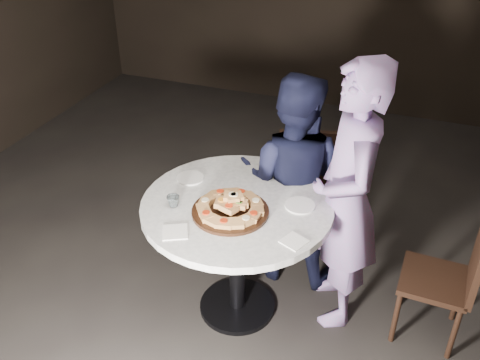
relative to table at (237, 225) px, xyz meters
The scene contains 13 objects.
floor 0.69m from the table, 67.41° to the right, with size 7.00×7.00×0.00m, color black.
table is the anchor object (origin of this frame).
serving_board 0.20m from the table, 90.45° to the right, with size 0.44×0.44×0.02m, color black.
focaccia_pile 0.23m from the table, 88.52° to the right, with size 0.39×0.39×0.10m.
plate_left 0.43m from the table, 158.26° to the left, with size 0.17×0.17×0.01m, color white.
plate_right 0.40m from the table, 15.76° to the left, with size 0.18×0.18×0.01m, color white.
water_glass 0.42m from the table, 154.28° to the right, with size 0.07×0.07×0.07m, color silver.
napkin_near 0.46m from the table, 119.49° to the right, with size 0.13×0.13×0.01m, color white.
napkin_far 0.50m from the table, 29.11° to the right, with size 0.12×0.12×0.01m, color white.
chair_far 0.94m from the table, 76.30° to the left, with size 0.58×0.59×0.99m.
chair_right 1.30m from the table, 10.66° to the left, with size 0.42×0.41×0.84m.
diner_navy 0.54m from the table, 69.26° to the left, with size 0.73×0.57×1.49m, color black.
diner_teal 0.66m from the table, 21.98° to the left, with size 0.63×0.41×1.73m, color #866FAA.
Camera 1 is at (0.90, -2.33, 2.63)m, focal length 40.00 mm.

